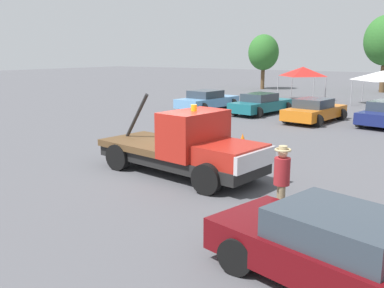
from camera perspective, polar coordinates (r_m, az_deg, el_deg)
The scene contains 11 objects.
ground_plane at distance 13.92m, azimuth -1.70°, elevation -3.98°, with size 160.00×160.00×0.00m, color #545459.
tow_truck at distance 13.46m, azimuth -0.62°, elevation -0.53°, with size 6.02×2.78×2.51m.
foreground_car at distance 7.57m, azimuth 20.33°, elevation -13.76°, with size 5.25×2.95×1.34m.
person_near_truck at distance 10.23m, azimuth 11.88°, elevation -4.18°, with size 0.39×0.39×1.75m.
parked_car_skyblue at distance 29.51m, azimuth 2.03°, elevation 5.86°, with size 2.85×5.04×1.34m.
parked_car_teal at distance 27.72m, azimuth 9.20°, elevation 5.30°, with size 2.83×5.09×1.34m.
parked_car_orange at distance 25.15m, azimuth 16.01°, elevation 4.31°, with size 2.81×4.81×1.34m.
canopy_tent_red at distance 36.62m, azimuth 14.56°, elevation 9.33°, with size 3.05×3.05×2.72m.
canopy_tent_white at distance 34.89m, azimuth 24.11°, elevation 8.33°, with size 3.52×3.52×2.56m.
tree_left at distance 46.94m, azimuth 9.51°, elevation 11.94°, with size 3.22×3.22×5.75m.
traffic_cone at distance 18.04m, azimuth 6.76°, elevation 0.50°, with size 0.40×0.40×0.55m.
Camera 1 is at (7.93, -10.77, 3.85)m, focal length 40.00 mm.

